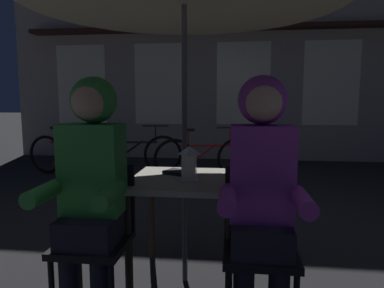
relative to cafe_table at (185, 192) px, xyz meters
name	(u,v)px	position (x,y,z in m)	size (l,w,h in m)	color
ground_plane	(185,280)	(0.00, 0.00, -0.64)	(60.00, 60.00, 0.00)	#232326
cafe_table	(185,192)	(0.00, 0.00, 0.00)	(0.72, 0.72, 0.74)	#B2AD9E
lantern	(189,163)	(0.04, -0.09, 0.22)	(0.11, 0.11, 0.23)	white
chair_left	(97,230)	(-0.48, -0.37, -0.15)	(0.40, 0.40, 0.87)	black
chair_right	(259,238)	(0.48, -0.37, -0.15)	(0.40, 0.40, 0.87)	black
person_left_hooded	(91,174)	(-0.48, -0.43, 0.21)	(0.45, 0.56, 1.40)	black
person_right_hooded	(262,178)	(0.48, -0.43, 0.21)	(0.45, 0.56, 1.40)	black
shopfront_building	(244,13)	(0.51, 5.40, 2.45)	(10.00, 0.93, 6.20)	#9E9389
bicycle_nearest	(72,155)	(-2.38, 3.21, -0.29)	(1.67, 0.27, 0.84)	black
bicycle_second	(133,154)	(-1.39, 3.44, -0.29)	(1.67, 0.32, 0.84)	black
bicycle_third	(206,157)	(-0.11, 3.19, -0.29)	(1.65, 0.41, 0.84)	black
book	(179,172)	(-0.06, 0.12, 0.11)	(0.20, 0.14, 0.02)	black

